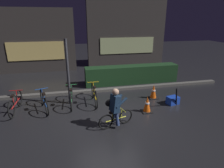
{
  "coord_description": "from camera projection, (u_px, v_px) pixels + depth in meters",
  "views": [
    {
      "loc": [
        -1.17,
        -5.66,
        3.15
      ],
      "look_at": [
        0.2,
        0.6,
        0.9
      ],
      "focal_mm": 29.69,
      "sensor_mm": 36.0,
      "label": 1
    }
  ],
  "objects": [
    {
      "name": "sidewalk_curb",
      "position": [
        100.0,
        90.0,
        8.5
      ],
      "size": [
        12.0,
        0.24,
        0.12
      ],
      "primitive_type": "cube",
      "color": "#56544F",
      "rests_on": "ground"
    },
    {
      "name": "parked_bike_left_mid",
      "position": [
        44.0,
        101.0,
        6.72
      ],
      "size": [
        0.54,
        1.54,
        0.74
      ],
      "rotation": [
        0.0,
        0.0,
        1.86
      ],
      "color": "black",
      "rests_on": "ground"
    },
    {
      "name": "parked_bike_leftmost",
      "position": [
        16.0,
        103.0,
        6.58
      ],
      "size": [
        0.46,
        1.57,
        0.72
      ],
      "rotation": [
        0.0,
        0.0,
        1.54
      ],
      "color": "black",
      "rests_on": "ground"
    },
    {
      "name": "parked_bike_center_left",
      "position": [
        71.0,
        97.0,
        7.09
      ],
      "size": [
        0.46,
        1.63,
        0.75
      ],
      "rotation": [
        0.0,
        0.0,
        1.54
      ],
      "color": "black",
      "rests_on": "ground"
    },
    {
      "name": "traffic_cone_far",
      "position": [
        153.0,
        92.0,
        7.71
      ],
      "size": [
        0.36,
        0.36,
        0.61
      ],
      "color": "black",
      "rests_on": "ground"
    },
    {
      "name": "ground_plane",
      "position": [
        110.0,
        114.0,
        6.5
      ],
      "size": [
        40.0,
        40.0,
        0.0
      ],
      "primitive_type": "plane",
      "color": "black"
    },
    {
      "name": "storefront_left",
      "position": [
        36.0,
        41.0,
        11.2
      ],
      "size": [
        4.67,
        0.54,
        3.79
      ],
      "color": "#383330",
      "rests_on": "ground"
    },
    {
      "name": "blue_crate",
      "position": [
        173.0,
        100.0,
        7.24
      ],
      "size": [
        0.5,
        0.41,
        0.3
      ],
      "primitive_type": "cube",
      "rotation": [
        0.0,
        0.0,
        0.22
      ],
      "color": "#193DB7",
      "rests_on": "ground"
    },
    {
      "name": "closed_umbrella",
      "position": [
        176.0,
        97.0,
        6.93
      ],
      "size": [
        0.3,
        0.33,
        0.8
      ],
      "primitive_type": "cylinder",
      "rotation": [
        0.0,
        0.42,
        3.98
      ],
      "color": "black",
      "rests_on": "ground"
    },
    {
      "name": "cyclist",
      "position": [
        115.0,
        108.0,
        5.58
      ],
      "size": [
        1.15,
        0.5,
        1.25
      ],
      "rotation": [
        0.0,
        0.0,
        0.28
      ],
      "color": "black",
      "rests_on": "ground"
    },
    {
      "name": "traffic_cone_near",
      "position": [
        147.0,
        104.0,
        6.58
      ],
      "size": [
        0.36,
        0.36,
        0.59
      ],
      "color": "black",
      "rests_on": "ground"
    },
    {
      "name": "street_post",
      "position": [
        68.0,
        73.0,
        6.91
      ],
      "size": [
        0.1,
        0.1,
        2.51
      ],
      "primitive_type": "cylinder",
      "color": "#2D2D33",
      "rests_on": "ground"
    },
    {
      "name": "storefront_right",
      "position": [
        127.0,
        33.0,
        12.94
      ],
      "size": [
        5.5,
        0.54,
        4.47
      ],
      "color": "#383330",
      "rests_on": "ground"
    },
    {
      "name": "parked_bike_center_right",
      "position": [
        94.0,
        94.0,
        7.29
      ],
      "size": [
        0.46,
        1.69,
        0.78
      ],
      "rotation": [
        0.0,
        0.0,
        1.57
      ],
      "color": "black",
      "rests_on": "ground"
    },
    {
      "name": "hedge_row",
      "position": [
        132.0,
        74.0,
        9.57
      ],
      "size": [
        4.8,
        0.7,
        0.91
      ],
      "primitive_type": "cube",
      "color": "#19381C",
      "rests_on": "ground"
    }
  ]
}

